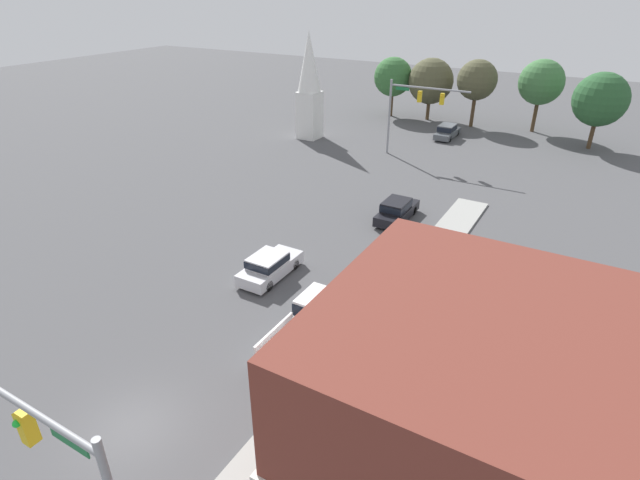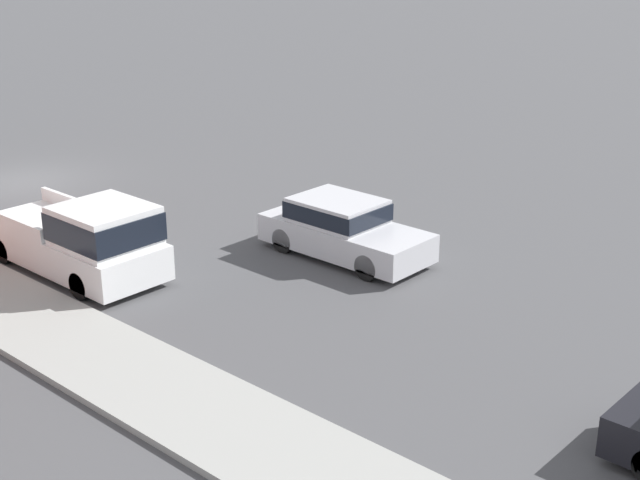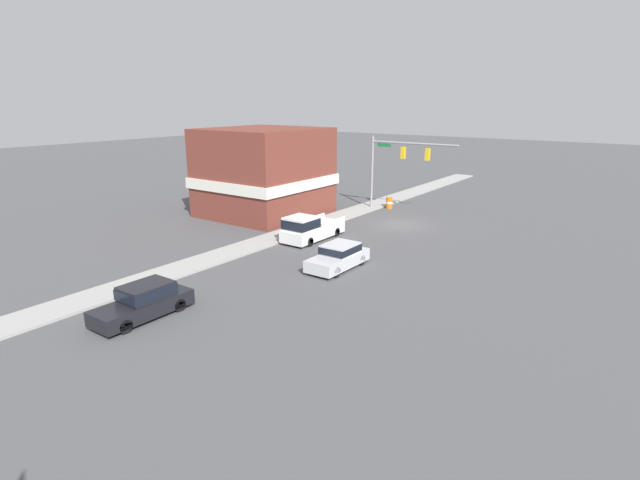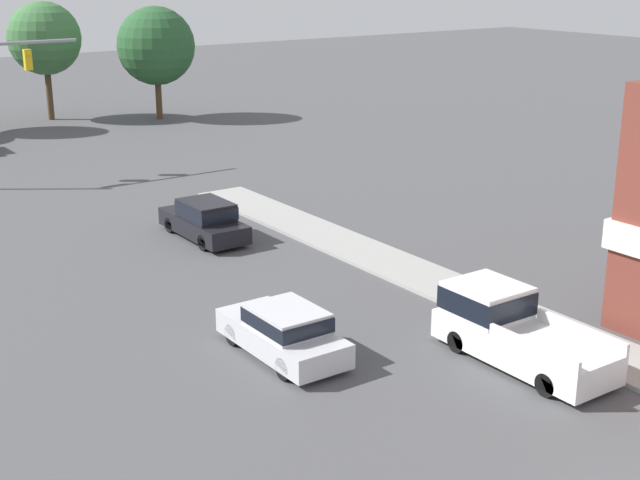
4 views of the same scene
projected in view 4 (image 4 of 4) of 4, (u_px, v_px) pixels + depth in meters
name	position (u px, v px, depth m)	size (l,w,h in m)	color
car_lead	(284.00, 331.00, 25.70)	(1.88, 4.56, 1.51)	black
car_oncoming	(205.00, 219.00, 36.52)	(1.80, 4.80, 1.62)	black
pickup_truck_parked	(509.00, 327.00, 25.52)	(2.05, 5.47, 1.98)	black
backdrop_tree_right_mid	(44.00, 39.00, 62.18)	(5.09, 5.09, 8.26)	#4C3823
backdrop_tree_right_far	(156.00, 46.00, 62.59)	(5.48, 5.48, 7.92)	#4C3823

